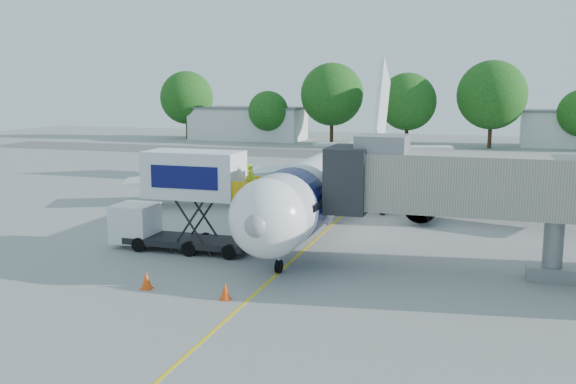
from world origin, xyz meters
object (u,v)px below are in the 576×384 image
(aircraft, at_px, (341,175))
(ground_tug, at_px, (229,332))
(catering_hiloader, at_px, (184,201))
(jet_bridge, at_px, (455,184))

(aircraft, bearing_deg, ground_tug, -86.80)
(catering_hiloader, distance_m, ground_tug, 14.22)
(jet_bridge, distance_m, catering_hiloader, 14.34)
(jet_bridge, relative_size, catering_hiloader, 1.64)
(catering_hiloader, relative_size, ground_tug, 2.17)
(catering_hiloader, bearing_deg, ground_tug, -57.56)
(catering_hiloader, bearing_deg, jet_bridge, 0.01)
(aircraft, bearing_deg, jet_bridge, -54.30)
(aircraft, distance_m, jet_bridge, 13.77)
(aircraft, distance_m, catering_hiloader, 12.77)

